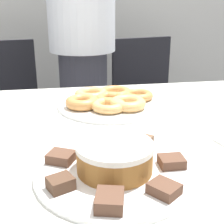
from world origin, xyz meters
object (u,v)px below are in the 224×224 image
(person_standing, at_px, (82,41))
(frosted_cake, at_px, (115,157))
(office_chair_left, at_px, (8,124))
(plate_cake, at_px, (115,172))
(plate_donuts, at_px, (110,104))
(office_chair_right, at_px, (150,116))

(person_standing, distance_m, frosted_cake, 1.09)
(office_chair_left, bearing_deg, plate_cake, -78.94)
(plate_donuts, relative_size, frosted_cake, 2.24)
(person_standing, height_order, frosted_cake, person_standing)
(office_chair_left, relative_size, plate_cake, 2.56)
(office_chair_left, xyz_separation_m, office_chair_right, (0.87, -0.00, 0.00))
(office_chair_right, bearing_deg, person_standing, -178.12)
(plate_cake, distance_m, frosted_cake, 0.04)
(plate_cake, bearing_deg, frosted_cake, 0.00)
(office_chair_right, xyz_separation_m, plate_donuts, (-0.38, -0.73, 0.33))
(office_chair_right, xyz_separation_m, plate_cake, (-0.44, -1.19, 0.33))
(person_standing, relative_size, office_chair_left, 1.93)
(frosted_cake, bearing_deg, office_chair_right, 69.53)
(person_standing, height_order, office_chair_right, person_standing)
(plate_cake, xyz_separation_m, frosted_cake, (0.00, 0.00, 0.04))
(plate_donuts, xyz_separation_m, frosted_cake, (-0.07, -0.46, 0.04))
(person_standing, bearing_deg, plate_cake, -91.12)
(frosted_cake, bearing_deg, plate_donuts, 81.70)
(person_standing, distance_m, office_chair_right, 0.65)
(plate_donuts, bearing_deg, plate_cake, -98.30)
(person_standing, height_order, plate_cake, person_standing)
(office_chair_left, bearing_deg, person_standing, -22.06)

